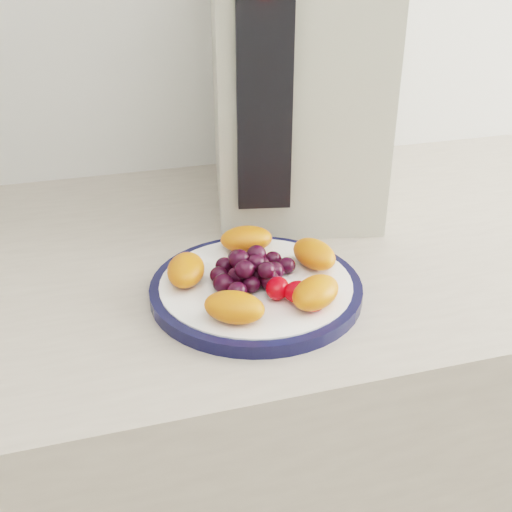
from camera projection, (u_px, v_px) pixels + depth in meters
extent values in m
cube|color=#ADA090|center=(163.00, 508.00, 1.01)|extent=(3.50, 0.60, 0.90)
cylinder|color=black|center=(256.00, 289.00, 0.72)|extent=(0.24, 0.24, 0.01)
cylinder|color=white|center=(256.00, 289.00, 0.72)|extent=(0.22, 0.22, 0.02)
cube|color=#AFAC98|center=(293.00, 69.00, 0.89)|extent=(0.27, 0.34, 0.38)
cube|color=black|center=(264.00, 94.00, 0.74)|extent=(0.07, 0.03, 0.28)
ellipsoid|color=#D75114|center=(314.00, 254.00, 0.74)|extent=(0.05, 0.07, 0.03)
ellipsoid|color=#D75114|center=(246.00, 239.00, 0.77)|extent=(0.07, 0.05, 0.03)
ellipsoid|color=#D75114|center=(186.00, 270.00, 0.71)|extent=(0.06, 0.07, 0.03)
ellipsoid|color=#D75114|center=(234.00, 307.00, 0.64)|extent=(0.08, 0.07, 0.03)
ellipsoid|color=#D75114|center=(316.00, 292.00, 0.66)|extent=(0.07, 0.07, 0.03)
ellipsoid|color=black|center=(256.00, 275.00, 0.71)|extent=(0.02, 0.02, 0.02)
ellipsoid|color=black|center=(274.00, 271.00, 0.71)|extent=(0.02, 0.02, 0.02)
ellipsoid|color=black|center=(260.00, 265.00, 0.73)|extent=(0.02, 0.02, 0.02)
ellipsoid|color=black|center=(243.00, 267.00, 0.72)|extent=(0.02, 0.02, 0.02)
ellipsoid|color=black|center=(238.00, 276.00, 0.70)|extent=(0.02, 0.02, 0.02)
ellipsoid|color=black|center=(251.00, 284.00, 0.69)|extent=(0.02, 0.02, 0.02)
ellipsoid|color=black|center=(270.00, 281.00, 0.70)|extent=(0.02, 0.02, 0.02)
ellipsoid|color=black|center=(287.00, 265.00, 0.73)|extent=(0.02, 0.02, 0.02)
ellipsoid|color=black|center=(273.00, 259.00, 0.74)|extent=(0.02, 0.02, 0.02)
ellipsoid|color=black|center=(255.00, 256.00, 0.74)|extent=(0.02, 0.02, 0.02)
ellipsoid|color=black|center=(238.00, 259.00, 0.74)|extent=(0.02, 0.02, 0.02)
ellipsoid|color=black|center=(224.00, 266.00, 0.73)|extent=(0.02, 0.02, 0.02)
ellipsoid|color=black|center=(219.00, 275.00, 0.71)|extent=(0.02, 0.02, 0.02)
ellipsoid|color=black|center=(224.00, 283.00, 0.69)|extent=(0.02, 0.02, 0.02)
ellipsoid|color=black|center=(237.00, 291.00, 0.68)|extent=(0.02, 0.02, 0.02)
ellipsoid|color=black|center=(256.00, 263.00, 0.70)|extent=(0.02, 0.02, 0.02)
ellipsoid|color=black|center=(257.00, 254.00, 0.72)|extent=(0.02, 0.02, 0.02)
ellipsoid|color=black|center=(239.00, 259.00, 0.71)|extent=(0.02, 0.02, 0.02)
ellipsoid|color=black|center=(245.00, 270.00, 0.69)|extent=(0.02, 0.02, 0.02)
ellipsoid|color=black|center=(266.00, 270.00, 0.69)|extent=(0.02, 0.02, 0.02)
ellipsoid|color=red|center=(298.00, 292.00, 0.67)|extent=(0.03, 0.03, 0.02)
ellipsoid|color=red|center=(317.00, 286.00, 0.68)|extent=(0.04, 0.03, 0.02)
ellipsoid|color=red|center=(314.00, 300.00, 0.66)|extent=(0.04, 0.04, 0.02)
ellipsoid|color=red|center=(278.00, 288.00, 0.68)|extent=(0.04, 0.04, 0.02)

